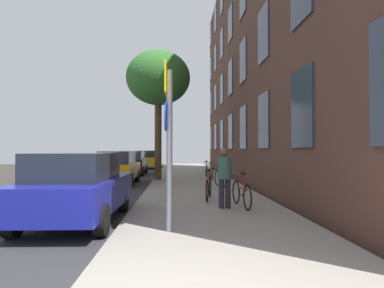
{
  "coord_description": "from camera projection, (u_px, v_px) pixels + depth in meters",
  "views": [
    {
      "loc": [
        0.21,
        -2.41,
        1.71
      ],
      "look_at": [
        0.97,
        13.05,
        1.98
      ],
      "focal_mm": 29.86,
      "sensor_mm": 36.0,
      "label": 1
    }
  ],
  "objects": [
    {
      "name": "ground_plane",
      "position": [
        128.0,
        181.0,
        17.23
      ],
      "size": [
        41.8,
        41.8,
        0.0
      ],
      "primitive_type": "plane",
      "color": "#332D28"
    },
    {
      "name": "road_asphalt",
      "position": [
        89.0,
        181.0,
        17.12
      ],
      "size": [
        7.0,
        38.0,
        0.01
      ],
      "primitive_type": "cube",
      "color": "#2D2D30",
      "rests_on": "ground"
    },
    {
      "name": "sidewalk",
      "position": [
        193.0,
        180.0,
        17.4
      ],
      "size": [
        4.2,
        38.0,
        0.12
      ],
      "primitive_type": "cube",
      "color": "gray",
      "rests_on": "ground"
    },
    {
      "name": "building_facade",
      "position": [
        241.0,
        52.0,
        17.15
      ],
      "size": [
        0.56,
        27.0,
        13.87
      ],
      "color": "#513328",
      "rests_on": "ground"
    },
    {
      "name": "sign_post",
      "position": [
        168.0,
        134.0,
        6.25
      ],
      "size": [
        0.16,
        0.6,
        3.28
      ],
      "color": "gray",
      "rests_on": "sidewalk"
    },
    {
      "name": "traffic_light",
      "position": [
        170.0,
        137.0,
        28.2
      ],
      "size": [
        0.43,
        0.24,
        3.97
      ],
      "color": "black",
      "rests_on": "sidewalk"
    },
    {
      "name": "tree_near",
      "position": [
        158.0,
        79.0,
        17.19
      ],
      "size": [
        3.44,
        3.44,
        6.92
      ],
      "color": "#4C3823",
      "rests_on": "sidewalk"
    },
    {
      "name": "bicycle_0",
      "position": [
        241.0,
        193.0,
        8.82
      ],
      "size": [
        0.42,
        1.73,
        0.97
      ],
      "color": "black",
      "rests_on": "sidewalk"
    },
    {
      "name": "bicycle_1",
      "position": [
        209.0,
        187.0,
        10.19
      ],
      "size": [
        0.49,
        1.74,
        0.97
      ],
      "color": "black",
      "rests_on": "sidewalk"
    },
    {
      "name": "bicycle_2",
      "position": [
        222.0,
        178.0,
        13.41
      ],
      "size": [
        0.54,
        1.6,
        0.96
      ],
      "color": "black",
      "rests_on": "sidewalk"
    },
    {
      "name": "bicycle_3",
      "position": [
        211.0,
        173.0,
        16.47
      ],
      "size": [
        0.52,
        1.6,
        0.95
      ],
      "color": "black",
      "rests_on": "sidewalk"
    },
    {
      "name": "bicycle_4",
      "position": [
        206.0,
        170.0,
        18.82
      ],
      "size": [
        0.42,
        1.73,
        0.94
      ],
      "color": "black",
      "rests_on": "sidewalk"
    },
    {
      "name": "pedestrian_0",
      "position": [
        225.0,
        174.0,
        8.65
      ],
      "size": [
        0.51,
        0.51,
        1.62
      ],
      "color": "#26262D",
      "rests_on": "sidewalk"
    },
    {
      "name": "car_0",
      "position": [
        77.0,
        187.0,
        7.37
      ],
      "size": [
        1.94,
        4.01,
        1.62
      ],
      "color": "navy",
      "rests_on": "road_asphalt"
    },
    {
      "name": "car_1",
      "position": [
        118.0,
        167.0,
        15.66
      ],
      "size": [
        1.78,
        4.02,
        1.62
      ],
      "color": "orange",
      "rests_on": "road_asphalt"
    },
    {
      "name": "car_2",
      "position": [
        132.0,
        162.0,
        21.66
      ],
      "size": [
        1.8,
        4.01,
        1.62
      ],
      "color": "black",
      "rests_on": "road_asphalt"
    },
    {
      "name": "car_3",
      "position": [
        149.0,
        159.0,
        28.85
      ],
      "size": [
        1.83,
        3.92,
        1.62
      ],
      "color": "orange",
      "rests_on": "road_asphalt"
    }
  ]
}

